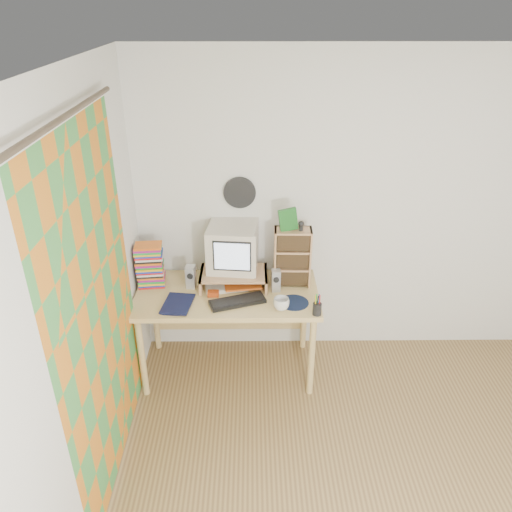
{
  "coord_description": "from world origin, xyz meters",
  "views": [
    {
      "loc": [
        -0.84,
        -1.89,
        2.78
      ],
      "look_at": [
        -0.81,
        1.33,
        1.09
      ],
      "focal_mm": 35.0,
      "sensor_mm": 36.0,
      "label": 1
    }
  ],
  "objects_px": {
    "mug": "(281,304)",
    "diary": "(164,302)",
    "desk": "(228,302)",
    "cd_rack": "(292,257)",
    "crt_monitor": "(233,249)",
    "keyboard": "(237,302)",
    "dvd_stack": "(151,269)"
  },
  "relations": [
    {
      "from": "cd_rack",
      "to": "mug",
      "type": "distance_m",
      "value": 0.42
    },
    {
      "from": "desk",
      "to": "diary",
      "type": "height_order",
      "value": "diary"
    },
    {
      "from": "crt_monitor",
      "to": "cd_rack",
      "type": "xyz_separation_m",
      "value": [
        0.46,
        -0.02,
        -0.06
      ]
    },
    {
      "from": "dvd_stack",
      "to": "cd_rack",
      "type": "relative_size",
      "value": 0.61
    },
    {
      "from": "crt_monitor",
      "to": "dvd_stack",
      "type": "bearing_deg",
      "value": -170.86
    },
    {
      "from": "desk",
      "to": "diary",
      "type": "xyz_separation_m",
      "value": [
        -0.46,
        -0.23,
        0.16
      ]
    },
    {
      "from": "crt_monitor",
      "to": "keyboard",
      "type": "distance_m",
      "value": 0.42
    },
    {
      "from": "desk",
      "to": "dvd_stack",
      "type": "distance_m",
      "value": 0.66
    },
    {
      "from": "diary",
      "to": "mug",
      "type": "bearing_deg",
      "value": 3.14
    },
    {
      "from": "desk",
      "to": "keyboard",
      "type": "relative_size",
      "value": 3.39
    },
    {
      "from": "desk",
      "to": "dvd_stack",
      "type": "relative_size",
      "value": 4.86
    },
    {
      "from": "cd_rack",
      "to": "diary",
      "type": "xyz_separation_m",
      "value": [
        -0.96,
        -0.29,
        -0.21
      ]
    },
    {
      "from": "dvd_stack",
      "to": "cd_rack",
      "type": "xyz_separation_m",
      "value": [
        1.1,
        0.01,
        0.09
      ]
    },
    {
      "from": "desk",
      "to": "cd_rack",
      "type": "xyz_separation_m",
      "value": [
        0.5,
        0.06,
        0.37
      ]
    },
    {
      "from": "keyboard",
      "to": "dvd_stack",
      "type": "relative_size",
      "value": 1.43
    },
    {
      "from": "desk",
      "to": "keyboard",
      "type": "bearing_deg",
      "value": -68.96
    },
    {
      "from": "desk",
      "to": "cd_rack",
      "type": "distance_m",
      "value": 0.63
    },
    {
      "from": "cd_rack",
      "to": "keyboard",
      "type": "bearing_deg",
      "value": -144.76
    },
    {
      "from": "keyboard",
      "to": "dvd_stack",
      "type": "height_order",
      "value": "dvd_stack"
    },
    {
      "from": "dvd_stack",
      "to": "diary",
      "type": "height_order",
      "value": "dvd_stack"
    },
    {
      "from": "desk",
      "to": "crt_monitor",
      "type": "height_order",
      "value": "crt_monitor"
    },
    {
      "from": "mug",
      "to": "diary",
      "type": "bearing_deg",
      "value": 175.26
    },
    {
      "from": "keyboard",
      "to": "mug",
      "type": "bearing_deg",
      "value": -33.01
    },
    {
      "from": "dvd_stack",
      "to": "mug",
      "type": "bearing_deg",
      "value": -25.1
    },
    {
      "from": "desk",
      "to": "diary",
      "type": "relative_size",
      "value": 5.6
    },
    {
      "from": "keyboard",
      "to": "mug",
      "type": "xyz_separation_m",
      "value": [
        0.32,
        -0.08,
        0.03
      ]
    },
    {
      "from": "desk",
      "to": "cd_rack",
      "type": "height_order",
      "value": "cd_rack"
    },
    {
      "from": "keyboard",
      "to": "diary",
      "type": "xyz_separation_m",
      "value": [
        -0.54,
        -0.01,
        0.01
      ]
    },
    {
      "from": "crt_monitor",
      "to": "diary",
      "type": "xyz_separation_m",
      "value": [
        -0.5,
        -0.32,
        -0.27
      ]
    },
    {
      "from": "dvd_stack",
      "to": "crt_monitor",
      "type": "bearing_deg",
      "value": -2.53
    },
    {
      "from": "dvd_stack",
      "to": "diary",
      "type": "xyz_separation_m",
      "value": [
        0.14,
        -0.28,
        -0.12
      ]
    },
    {
      "from": "crt_monitor",
      "to": "mug",
      "type": "distance_m",
      "value": 0.58
    }
  ]
}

